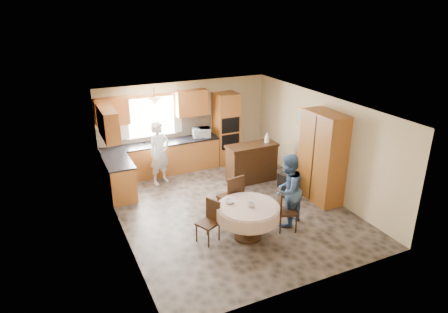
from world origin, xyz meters
name	(u,v)px	position (x,y,z in m)	size (l,w,h in m)	color
floor	(230,208)	(0.00, 0.00, 0.00)	(5.00, 6.00, 0.01)	brown
ceiling	(231,105)	(0.00, 0.00, 2.50)	(5.00, 6.00, 0.01)	white
wall_back	(185,124)	(0.00, 3.00, 1.25)	(5.00, 0.02, 2.50)	tan
wall_front	(312,222)	(0.00, -3.00, 1.25)	(5.00, 0.02, 2.50)	tan
wall_left	(119,179)	(-2.50, 0.00, 1.25)	(0.02, 6.00, 2.50)	tan
wall_right	(321,144)	(2.50, 0.00, 1.25)	(0.02, 6.00, 2.50)	tan
window	(151,117)	(-1.00, 2.98, 1.60)	(1.40, 0.03, 1.10)	white
curtain_left	(124,119)	(-1.75, 2.93, 1.65)	(0.22, 0.02, 1.15)	white
curtain_right	(177,113)	(-0.25, 2.93, 1.65)	(0.22, 0.02, 1.15)	white
base_cab_back	(162,159)	(-0.85, 2.70, 0.44)	(3.30, 0.60, 0.88)	#CB7536
counter_back	(161,143)	(-0.85, 2.70, 0.90)	(3.30, 0.64, 0.04)	black
base_cab_left	(120,179)	(-2.20, 1.80, 0.44)	(0.60, 1.20, 0.88)	#CB7536
counter_left	(118,162)	(-2.20, 1.80, 0.90)	(0.64, 1.20, 0.04)	black
backsplash	(157,131)	(-0.85, 2.99, 1.18)	(3.30, 0.02, 0.55)	tan
wall_cab_left	(112,111)	(-2.05, 2.83, 1.91)	(0.85, 0.33, 0.72)	#AD642B
wall_cab_right	(192,103)	(0.15, 2.83, 1.91)	(0.90, 0.33, 0.72)	#AD642B
wall_cab_side	(108,123)	(-2.33, 1.80, 1.91)	(0.33, 1.20, 0.72)	#AD642B
oven_tower	(226,129)	(1.15, 2.69, 1.06)	(0.66, 0.62, 2.12)	#CB7536
oven_upper	(231,125)	(1.15, 2.38, 1.25)	(0.56, 0.01, 0.45)	black
oven_lower	(231,142)	(1.15, 2.38, 0.75)	(0.56, 0.01, 0.45)	black
pendant	(155,102)	(-1.00, 2.50, 2.12)	(0.36, 0.36, 0.18)	beige
sideboard	(252,164)	(1.19, 1.17, 0.49)	(1.37, 0.57, 0.98)	#3C2310
space_heater	(287,184)	(1.61, 0.07, 0.30)	(0.43, 0.30, 0.59)	black
cupboard	(323,157)	(2.22, -0.45, 1.10)	(0.58, 1.15, 2.20)	#CB7536
dining_table	(248,213)	(-0.21, -1.24, 0.57)	(1.29, 1.29, 0.73)	#3C2310
chair_left	(210,219)	(-0.95, -0.99, 0.48)	(0.51, 0.51, 0.88)	#3C2310
chair_back	(233,195)	(-0.16, -0.43, 0.59)	(0.54, 0.54, 1.06)	#3C2310
chair_right	(284,208)	(0.62, -1.29, 0.50)	(0.51, 0.51, 0.91)	#3C2310
framed_picture	(302,117)	(2.47, 0.80, 1.75)	(0.06, 0.52, 0.43)	gold
microwave	(201,133)	(0.35, 2.65, 1.06)	(0.50, 0.34, 0.28)	silver
person_sink	(159,153)	(-1.07, 2.10, 0.85)	(0.62, 0.41, 1.70)	silver
person_dining	(287,191)	(0.80, -1.13, 0.81)	(0.79, 0.61, 1.62)	#365076
bowl_sideboard	(240,148)	(0.84, 1.17, 1.01)	(0.23, 0.23, 0.06)	#B2B2B2
bottle_sideboard	(267,139)	(1.64, 1.17, 1.14)	(0.13, 0.13, 0.33)	silver
cup_table	(251,205)	(-0.18, -1.31, 0.78)	(0.13, 0.13, 0.10)	#B2B2B2
bowl_table	(230,202)	(-0.49, -0.97, 0.76)	(0.20, 0.20, 0.06)	#B2B2B2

